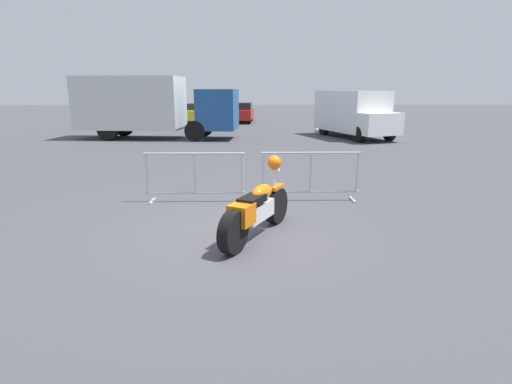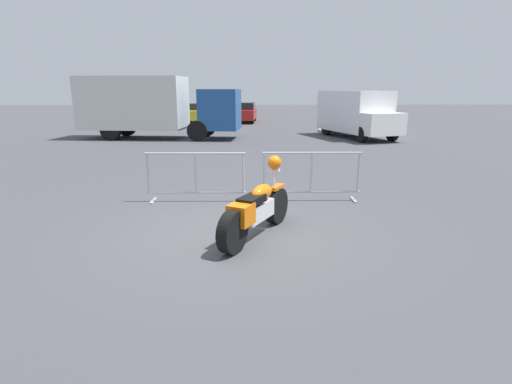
% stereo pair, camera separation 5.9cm
% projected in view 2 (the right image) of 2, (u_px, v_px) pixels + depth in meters
% --- Properties ---
extents(ground_plane, '(120.00, 120.00, 0.00)m').
position_uv_depth(ground_plane, '(234.00, 231.00, 6.82)').
color(ground_plane, '#424247').
extents(motorcycle, '(1.21, 2.02, 1.25)m').
position_uv_depth(motorcycle, '(257.00, 209.00, 6.47)').
color(motorcycle, black).
rests_on(motorcycle, ground).
extents(crowd_barrier_near, '(2.13, 0.48, 1.07)m').
position_uv_depth(crowd_barrier_near, '(196.00, 176.00, 8.50)').
color(crowd_barrier_near, '#9EA0A5').
rests_on(crowd_barrier_near, ground).
extents(crowd_barrier_far, '(2.13, 0.48, 1.07)m').
position_uv_depth(crowd_barrier_far, '(311.00, 176.00, 8.57)').
color(crowd_barrier_far, '#9EA0A5').
rests_on(crowd_barrier_far, ground).
extents(box_truck, '(7.90, 3.10, 2.98)m').
position_uv_depth(box_truck, '(151.00, 105.00, 19.52)').
color(box_truck, silver).
rests_on(box_truck, ground).
extents(delivery_van, '(3.35, 5.35, 2.31)m').
position_uv_depth(delivery_van, '(356.00, 113.00, 20.02)').
color(delivery_van, white).
rests_on(delivery_van, ground).
extents(parked_car_tan, '(2.17, 4.61, 1.52)m').
position_uv_depth(parked_car_tan, '(121.00, 112.00, 29.65)').
color(parked_car_tan, tan).
rests_on(parked_car_tan, ground).
extents(parked_car_blue, '(2.09, 4.44, 1.46)m').
position_uv_depth(parked_car_blue, '(162.00, 112.00, 29.77)').
color(parked_car_blue, '#284799').
rests_on(parked_car_blue, ground).
extents(parked_car_yellow, '(2.00, 4.25, 1.40)m').
position_uv_depth(parked_car_yellow, '(203.00, 113.00, 29.79)').
color(parked_car_yellow, yellow).
rests_on(parked_car_yellow, ground).
extents(parked_car_red, '(2.07, 4.40, 1.45)m').
position_uv_depth(parked_car_red, '(244.00, 112.00, 29.74)').
color(parked_car_red, '#B21E19').
rests_on(parked_car_red, ground).
extents(pedestrian, '(0.48, 0.48, 1.69)m').
position_uv_depth(pedestrian, '(229.00, 113.00, 24.95)').
color(pedestrian, '#262838').
rests_on(pedestrian, ground).
extents(planter_island, '(3.70, 3.70, 0.97)m').
position_uv_depth(planter_island, '(349.00, 127.00, 23.09)').
color(planter_island, '#ADA89E').
rests_on(planter_island, ground).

